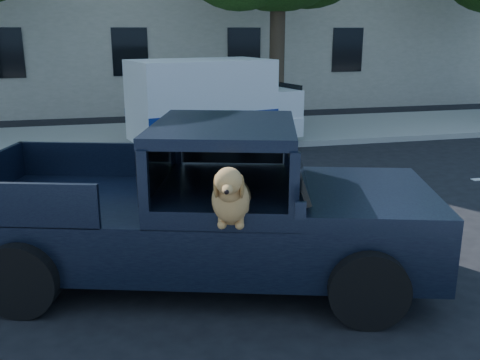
{
  "coord_description": "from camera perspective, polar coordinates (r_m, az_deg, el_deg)",
  "views": [
    {
      "loc": [
        0.18,
        -5.53,
        2.91
      ],
      "look_at": [
        1.54,
        0.0,
        1.31
      ],
      "focal_mm": 40.0,
      "sensor_mm": 36.0,
      "label": 1
    }
  ],
  "objects": [
    {
      "name": "lane_stripes",
      "position": [
        9.57,
        -2.19,
        -1.99
      ],
      "size": [
        21.6,
        0.14,
        0.01
      ],
      "primitive_type": null,
      "color": "silver",
      "rests_on": "ground"
    },
    {
      "name": "far_sidewalk",
      "position": [
        15.0,
        -14.28,
        4.31
      ],
      "size": [
        60.0,
        4.0,
        0.15
      ],
      "primitive_type": "cube",
      "color": "gray",
      "rests_on": "ground"
    },
    {
      "name": "mail_truck",
      "position": [
        13.39,
        -3.05,
        7.36
      ],
      "size": [
        4.4,
        2.88,
        2.23
      ],
      "rotation": [
        0.0,
        0.0,
        0.24
      ],
      "color": "silver",
      "rests_on": "ground"
    },
    {
      "name": "ground",
      "position": [
        6.25,
        -14.19,
        -12.55
      ],
      "size": [
        120.0,
        120.0,
        0.0
      ],
      "primitive_type": "plane",
      "color": "black",
      "rests_on": "ground"
    },
    {
      "name": "pickup_truck",
      "position": [
        6.42,
        -4.68,
        -5.02
      ],
      "size": [
        5.68,
        3.54,
        1.9
      ],
      "rotation": [
        0.0,
        0.0,
        -0.3
      ],
      "color": "black",
      "rests_on": "ground"
    }
  ]
}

